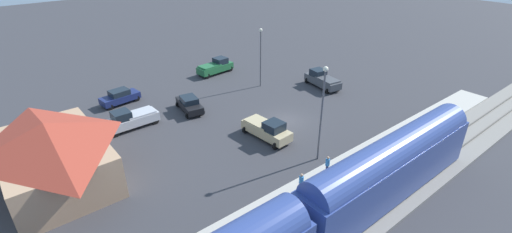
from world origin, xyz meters
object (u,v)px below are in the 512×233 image
object	(u,v)px
station_building	(52,152)
sedan_black	(189,104)
pedestrian_on_platform	(301,182)
pickup_silver	(131,119)
pedestrian_waiting_far	(327,164)
pickup_green	(216,67)
pickup_tan	(267,129)
light_pole_near_platform	(322,105)
pickup_charcoal	(322,79)
sedan_navy	(120,97)
light_pole_lot_center	(261,51)

from	to	relation	value
station_building	sedan_black	distance (m)	15.87
pedestrian_on_platform	pickup_silver	distance (m)	19.87
pedestrian_waiting_far	pickup_silver	xyz separation A→B (m)	(18.65, 9.36, -0.25)
pedestrian_on_platform	pickup_silver	xyz separation A→B (m)	(18.95, 5.97, -0.25)
pickup_green	pickup_tan	distance (m)	19.90
pedestrian_waiting_far	light_pole_near_platform	world-z (taller)	light_pole_near_platform
pedestrian_on_platform	light_pole_near_platform	xyz separation A→B (m)	(2.59, -4.81, 4.18)
station_building	pickup_charcoal	bearing A→B (deg)	-89.74
pickup_silver	pickup_green	size ratio (longest dim) A/B	0.97
pickup_green	pickup_charcoal	distance (m)	15.50
pedestrian_waiting_far	pickup_tan	world-z (taller)	pickup_tan
pickup_silver	sedan_black	distance (m)	6.76
pedestrian_waiting_far	sedan_navy	bearing A→B (deg)	17.63
station_building	pickup_silver	bearing A→B (deg)	-57.96
pickup_green	pickup_tan	xyz separation A→B (m)	(-18.86, 6.35, 0.00)
pedestrian_on_platform	sedan_navy	xyz separation A→B (m)	(25.63, 4.66, -0.40)
sedan_black	pickup_charcoal	world-z (taller)	pickup_charcoal
pickup_charcoal	light_pole_near_platform	size ratio (longest dim) A/B	0.64
station_building	pickup_charcoal	distance (m)	32.38
pedestrian_waiting_far	sedan_black	world-z (taller)	pedestrian_waiting_far
pickup_tan	light_pole_lot_center	size ratio (longest dim) A/B	0.71
pedestrian_waiting_far	pickup_silver	size ratio (longest dim) A/B	0.32
pedestrian_on_platform	sedan_black	size ratio (longest dim) A/B	0.36
pickup_green	pickup_charcoal	size ratio (longest dim) A/B	0.99
pickup_green	sedan_navy	size ratio (longest dim) A/B	1.19
pickup_green	light_pole_near_platform	xyz separation A→B (m)	(-24.56, 5.19, 4.44)
pickup_green	pickup_tan	world-z (taller)	same
sedan_navy	light_pole_near_platform	world-z (taller)	light_pole_near_platform
station_building	light_pole_near_platform	world-z (taller)	light_pole_near_platform
station_building	pickup_silver	world-z (taller)	station_building
sedan_black	light_pole_lot_center	distance (m)	11.87
pedestrian_waiting_far	sedan_black	xyz separation A→B (m)	(18.28, 2.61, -0.40)
station_building	light_pole_near_platform	distance (m)	22.24
light_pole_lot_center	sedan_navy	bearing A→B (deg)	69.07
sedan_black	light_pole_lot_center	xyz separation A→B (m)	(0.70, -11.15, 3.99)
station_building	pickup_charcoal	world-z (taller)	station_building
sedan_black	pickup_green	world-z (taller)	pickup_green
pickup_tan	pedestrian_on_platform	bearing A→B (deg)	156.19
pedestrian_on_platform	pickup_charcoal	world-z (taller)	pickup_charcoal
pickup_charcoal	pickup_tan	bearing A→B (deg)	111.37
station_building	pickup_tan	bearing A→B (deg)	-107.12
light_pole_near_platform	light_pole_lot_center	distance (m)	18.16
pedestrian_waiting_far	pickup_silver	world-z (taller)	pickup_silver
pedestrian_on_platform	sedan_black	xyz separation A→B (m)	(18.58, -0.77, -0.40)
pickup_green	pickup_tan	bearing A→B (deg)	161.39
pedestrian_on_platform	pedestrian_waiting_far	xyz separation A→B (m)	(0.30, -3.39, 0.00)
station_building	sedan_navy	world-z (taller)	station_building
station_building	pedestrian_waiting_far	xyz separation A→B (m)	(-13.49, -17.61, -1.57)
pickup_green	pedestrian_on_platform	bearing A→B (deg)	159.77
pickup_silver	pickup_green	bearing A→B (deg)	-62.84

